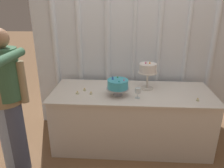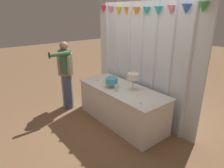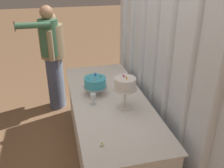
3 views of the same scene
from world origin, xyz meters
TOP-DOWN VIEW (x-y plane):
  - ground_plane at (0.00, 0.00)m, footprint 24.00×24.00m
  - draped_curtain at (-0.02, 0.62)m, footprint 2.92×0.16m
  - cake_table at (0.00, 0.10)m, footprint 2.10×0.85m
  - cake_display_nearleft at (-0.18, -0.03)m, footprint 0.29×0.29m
  - cake_display_nearright at (0.20, 0.22)m, footprint 0.25×0.25m
  - wine_glass at (0.06, -0.10)m, footprint 0.07×0.07m
  - tealight_far_left at (-0.70, -0.02)m, footprint 0.05×0.05m
  - tealight_near_left at (-0.63, 0.09)m, footprint 0.04×0.04m
  - tealight_near_right at (-0.53, -0.02)m, footprint 0.04×0.04m
  - tealight_far_right at (0.77, -0.14)m, footprint 0.04×0.04m
  - guest_man_dark_suit at (-1.38, -0.49)m, footprint 0.54×0.40m
  - guest_man_pink_jacket at (-1.31, -0.53)m, footprint 0.45×0.61m

SIDE VIEW (x-z plane):
  - ground_plane at x=0.00m, z-range 0.00..0.00m
  - cake_table at x=0.00m, z-range 0.00..0.79m
  - tealight_far_left at x=-0.70m, z-range 0.78..0.82m
  - tealight_near_right at x=-0.53m, z-range 0.78..0.82m
  - tealight_near_left at x=-0.63m, z-range 0.78..0.82m
  - tealight_far_right at x=0.77m, z-range 0.78..0.82m
  - guest_man_dark_suit at x=-1.38m, z-range 0.06..1.63m
  - wine_glass at x=0.06m, z-range 0.81..0.94m
  - cake_display_nearleft at x=-0.18m, z-range 0.80..1.06m
  - guest_man_pink_jacket at x=-1.31m, z-range 0.11..1.77m
  - cake_display_nearright at x=0.20m, z-range 0.86..1.25m
  - draped_curtain at x=-0.02m, z-range 0.07..2.82m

